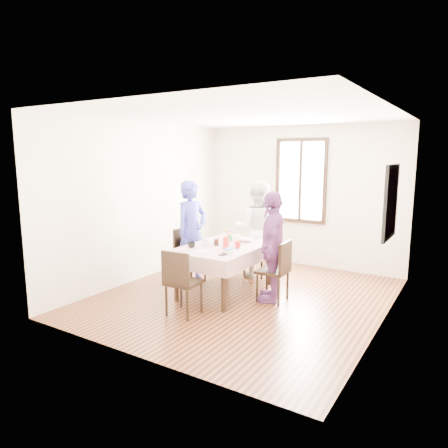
{
  "coord_description": "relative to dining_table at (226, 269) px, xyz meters",
  "views": [
    {
      "loc": [
        2.9,
        -5.23,
        2.15
      ],
      "look_at": [
        -0.35,
        -0.01,
        1.1
      ],
      "focal_mm": 32.7,
      "sensor_mm": 36.0,
      "label": 1
    }
  ],
  "objects": [
    {
      "name": "ground",
      "position": [
        0.35,
        -0.04,
        -0.38
      ],
      "size": [
        4.5,
        4.5,
        0.0
      ],
      "primitive_type": "plane",
      "color": "black",
      "rests_on": "ground"
    },
    {
      "name": "back_wall",
      "position": [
        0.35,
        2.21,
        0.98
      ],
      "size": [
        4.0,
        0.0,
        4.0
      ],
      "primitive_type": "plane",
      "rotation": [
        1.57,
        0.0,
        0.0
      ],
      "color": "beige",
      "rests_on": "ground"
    },
    {
      "name": "right_wall",
      "position": [
        2.35,
        -0.04,
        0.98
      ],
      "size": [
        0.0,
        4.5,
        4.5
      ],
      "primitive_type": "plane",
      "rotation": [
        1.57,
        0.0,
        -1.57
      ],
      "color": "beige",
      "rests_on": "ground"
    },
    {
      "name": "window_frame",
      "position": [
        0.35,
        2.19,
        1.27
      ],
      "size": [
        1.02,
        0.06,
        1.62
      ],
      "primitive_type": "cube",
      "color": "black",
      "rests_on": "back_wall"
    },
    {
      "name": "window_pane",
      "position": [
        0.35,
        2.2,
        1.27
      ],
      "size": [
        0.9,
        0.02,
        1.5
      ],
      "primitive_type": "cube",
      "color": "white",
      "rests_on": "back_wall"
    },
    {
      "name": "art_poster",
      "position": [
        2.33,
        0.26,
        1.18
      ],
      "size": [
        0.04,
        0.76,
        0.96
      ],
      "primitive_type": "cube",
      "color": "red",
      "rests_on": "right_wall"
    },
    {
      "name": "dining_table",
      "position": [
        0.0,
        0.0,
        0.0
      ],
      "size": [
        0.95,
        1.56,
        0.75
      ],
      "primitive_type": "cube",
      "color": "black",
      "rests_on": "ground"
    },
    {
      "name": "tablecloth",
      "position": [
        0.0,
        -0.0,
        0.38
      ],
      "size": [
        1.07,
        1.68,
        0.01
      ],
      "primitive_type": "cube",
      "color": "#570D15",
      "rests_on": "dining_table"
    },
    {
      "name": "chair_left",
      "position": [
        -0.79,
        0.15,
        0.08
      ],
      "size": [
        0.47,
        0.47,
        0.91
      ],
      "primitive_type": "cube",
      "rotation": [
        0.0,
        0.0,
        -1.69
      ],
      "color": "black",
      "rests_on": "ground"
    },
    {
      "name": "chair_right",
      "position": [
        0.79,
        0.05,
        0.08
      ],
      "size": [
        0.43,
        0.43,
        0.91
      ],
      "primitive_type": "cube",
      "rotation": [
        0.0,
        0.0,
        1.6
      ],
      "color": "black",
      "rests_on": "ground"
    },
    {
      "name": "chair_far",
      "position": [
        0.0,
        1.07,
        0.08
      ],
      "size": [
        0.43,
        0.43,
        0.91
      ],
      "primitive_type": "cube",
      "rotation": [
        0.0,
        0.0,
        3.17
      ],
      "color": "black",
      "rests_on": "ground"
    },
    {
      "name": "chair_near",
      "position": [
        0.0,
        -1.07,
        0.08
      ],
      "size": [
        0.44,
        0.44,
        0.91
      ],
      "primitive_type": "cube",
      "rotation": [
        0.0,
        0.0,
        0.05
      ],
      "color": "black",
      "rests_on": "ground"
    },
    {
      "name": "person_left",
      "position": [
        -0.77,
        0.15,
        0.49
      ],
      "size": [
        0.52,
        0.69,
        1.73
      ],
      "primitive_type": "imported",
      "rotation": [
        0.0,
        0.0,
        1.39
      ],
      "color": "#343594",
      "rests_on": "ground"
    },
    {
      "name": "person_far",
      "position": [
        0.0,
        1.06,
        0.47
      ],
      "size": [
        0.99,
        0.88,
        1.69
      ],
      "primitive_type": "imported",
      "rotation": [
        0.0,
        0.0,
        3.49
      ],
      "color": "silver",
      "rests_on": "ground"
    },
    {
      "name": "person_right",
      "position": [
        0.77,
        0.05,
        0.44
      ],
      "size": [
        0.69,
        1.04,
        1.64
      ],
      "primitive_type": "imported",
      "rotation": [
        0.0,
        0.0,
        -1.24
      ],
      "color": "#6D356E",
      "rests_on": "ground"
    },
    {
      "name": "mug_black",
      "position": [
        -0.34,
        -0.43,
        0.43
      ],
      "size": [
        0.11,
        0.11,
        0.09
      ],
      "primitive_type": "imported",
      "rotation": [
        0.0,
        0.0,
        0.04
      ],
      "color": "black",
      "rests_on": "tablecloth"
    },
    {
      "name": "mug_flag",
      "position": [
        0.27,
        -0.09,
        0.44
      ],
      "size": [
        0.12,
        0.12,
        0.1
      ],
      "primitive_type": "imported",
      "rotation": [
        0.0,
        0.0,
        0.11
      ],
      "color": "red",
      "rests_on": "tablecloth"
    },
    {
      "name": "mug_green",
      "position": [
        -0.12,
        0.31,
        0.42
      ],
      "size": [
        0.1,
        0.1,
        0.07
      ],
      "primitive_type": "imported",
      "rotation": [
        0.0,
        0.0,
        0.05
      ],
      "color": "#0C7226",
      "rests_on": "tablecloth"
    },
    {
      "name": "serving_bowl",
      "position": [
        0.14,
        0.38,
        0.41
      ],
      "size": [
        0.26,
        0.26,
        0.06
      ],
      "primitive_type": "imported",
      "rotation": [
        0.0,
        0.0,
        0.18
      ],
      "color": "white",
      "rests_on": "tablecloth"
    },
    {
      "name": "juice_carton",
      "position": [
        0.18,
        -0.28,
        0.48
      ],
      "size": [
        0.06,
        0.06,
        0.2
      ],
      "primitive_type": "cube",
      "color": "red",
      "rests_on": "tablecloth"
    },
    {
      "name": "butter_tub",
      "position": [
        0.33,
        -0.44,
        0.42
      ],
      "size": [
        0.13,
        0.13,
        0.06
      ],
      "primitive_type": "cylinder",
      "color": "white",
      "rests_on": "tablecloth"
    },
    {
      "name": "jam_jar",
      "position": [
        -0.1,
        -0.11,
        0.44
      ],
      "size": [
        0.07,
        0.07,
        0.1
      ],
      "primitive_type": "cylinder",
      "color": "black",
      "rests_on": "tablecloth"
    },
    {
      "name": "drinking_glass",
      "position": [
        -0.22,
        -0.21,
        0.44
      ],
      "size": [
        0.08,
        0.08,
        0.11
      ],
      "primitive_type": "cylinder",
      "color": "silver",
      "rests_on": "tablecloth"
    },
    {
      "name": "smartphone",
      "position": [
        0.3,
        -0.55,
        0.39
      ],
      "size": [
        0.08,
        0.16,
        0.01
      ],
      "primitive_type": "cube",
      "color": "black",
      "rests_on": "tablecloth"
    },
    {
      "name": "flower_vase",
      "position": [
        0.02,
        0.02,
        0.45
      ],
      "size": [
        0.06,
        0.06,
        0.12
      ],
      "primitive_type": "cylinder",
      "color": "silver",
      "rests_on": "tablecloth"
    },
    {
      "name": "plate_left",
      "position": [
        -0.34,
        0.1,
        0.39
      ],
      "size": [
        0.2,
        0.2,
        0.01
      ],
      "primitive_type": "cylinder",
      "color": "white",
      "rests_on": "tablecloth"
    },
    {
      "name": "plate_far",
      "position": [
        -0.02,
        0.6,
        0.39
      ],
      "size": [
        0.2,
        0.2,
        0.01
      ],
      "primitive_type": "cylinder",
      "color": "white",
      "rests_on": "tablecloth"
    },
    {
      "name": "plate_near",
      "position": [
        -0.07,
        -0.56,
        0.39
      ],
      "size": [
        0.2,
        0.2,
        0.01
      ],
      "primitive_type": "cylinder",
      "color": "white",
      "rests_on": "tablecloth"
    },
    {
      "name": "butter_lid",
      "position": [
        0.33,
        -0.44,
        0.46
      ],
      "size": [
        0.12,
        0.12,
        0.01
      ],
      "primitive_type": "cylinder",
      "color": "blue",
      "rests_on": "butter_tub"
    },
    {
      "name": "flower_bunch",
      "position": [
        0.02,
        0.02,
        0.56
      ],
      "size": [
        0.09,
        0.09,
        0.1
      ],
      "primitive_type": null,
      "color": "yellow",
      "rests_on": "flower_vase"
    }
  ]
}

